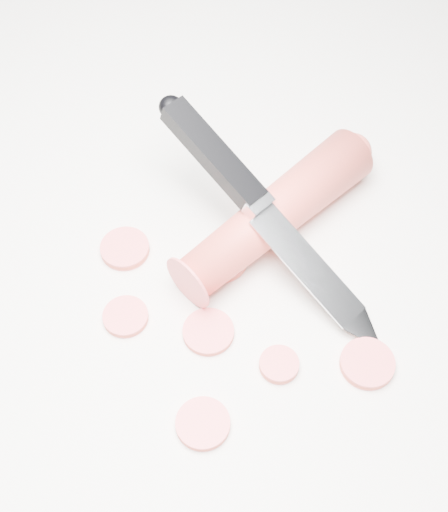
% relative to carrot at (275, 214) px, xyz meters
% --- Properties ---
extents(ground, '(2.40, 2.40, 0.00)m').
position_rel_carrot_xyz_m(ground, '(-0.00, -0.05, -0.02)').
color(ground, white).
rests_on(ground, ground).
extents(carrot, '(0.10, 0.18, 0.04)m').
position_rel_carrot_xyz_m(carrot, '(0.00, 0.00, 0.00)').
color(carrot, '#DB3D33').
rests_on(carrot, ground).
extents(carrot_slice_0, '(0.04, 0.04, 0.01)m').
position_rel_carrot_xyz_m(carrot_slice_0, '(-0.10, -0.07, -0.02)').
color(carrot_slice_0, '#F35256').
rests_on(carrot_slice_0, ground).
extents(carrot_slice_1, '(0.04, 0.04, 0.01)m').
position_rel_carrot_xyz_m(carrot_slice_1, '(-0.01, -0.11, -0.02)').
color(carrot_slice_1, '#F35256').
rests_on(carrot_slice_1, ground).
extents(carrot_slice_2, '(0.04, 0.04, 0.01)m').
position_rel_carrot_xyz_m(carrot_slice_2, '(-0.02, -0.04, -0.02)').
color(carrot_slice_2, '#F35256').
rests_on(carrot_slice_2, ground).
extents(carrot_slice_3, '(0.04, 0.04, 0.01)m').
position_rel_carrot_xyz_m(carrot_slice_3, '(0.02, -0.17, -0.02)').
color(carrot_slice_3, '#F35256').
rests_on(carrot_slice_3, ground).
extents(carrot_slice_4, '(0.04, 0.04, 0.01)m').
position_rel_carrot_xyz_m(carrot_slice_4, '(0.11, -0.08, -0.02)').
color(carrot_slice_4, '#F35256').
rests_on(carrot_slice_4, ground).
extents(carrot_slice_5, '(0.03, 0.03, 0.01)m').
position_rel_carrot_xyz_m(carrot_slice_5, '(-0.07, -0.12, -0.02)').
color(carrot_slice_5, '#F35256').
rests_on(carrot_slice_5, ground).
extents(carrot_slice_6, '(0.03, 0.03, 0.01)m').
position_rel_carrot_xyz_m(carrot_slice_6, '(0.05, -0.11, -0.02)').
color(carrot_slice_6, '#F35256').
rests_on(carrot_slice_6, ground).
extents(kitchen_knife, '(0.23, 0.11, 0.09)m').
position_rel_carrot_xyz_m(kitchen_knife, '(0.00, -0.02, 0.02)').
color(kitchen_knife, silver).
rests_on(kitchen_knife, ground).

